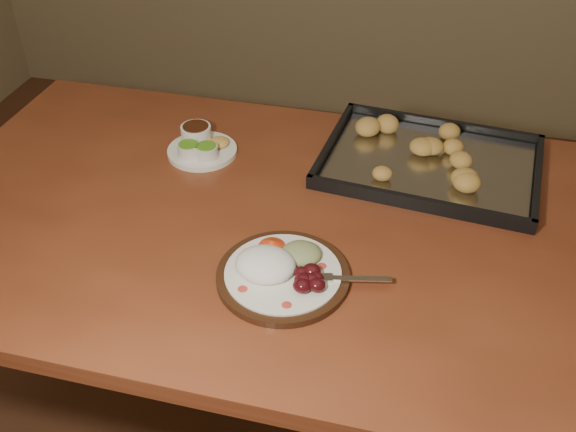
# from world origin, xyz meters

# --- Properties ---
(dining_table) EXTENTS (1.51, 0.91, 0.75)m
(dining_table) POSITION_xyz_m (-0.17, 0.21, 0.65)
(dining_table) COLOR brown
(dining_table) RESTS_ON ground
(dinner_plate) EXTENTS (0.32, 0.24, 0.06)m
(dinner_plate) POSITION_xyz_m (-0.11, 0.03, 0.77)
(dinner_plate) COLOR black
(dinner_plate) RESTS_ON dining_table
(condiment_saucer) EXTENTS (0.16, 0.16, 0.05)m
(condiment_saucer) POSITION_xyz_m (-0.39, 0.40, 0.77)
(condiment_saucer) COLOR silver
(condiment_saucer) RESTS_ON dining_table
(baking_tray) EXTENTS (0.51, 0.40, 0.05)m
(baking_tray) POSITION_xyz_m (0.13, 0.46, 0.77)
(baking_tray) COLOR black
(baking_tray) RESTS_ON dining_table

